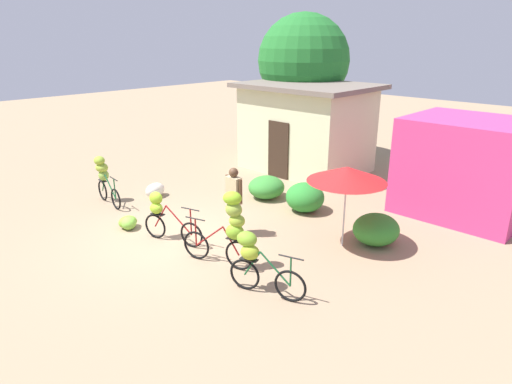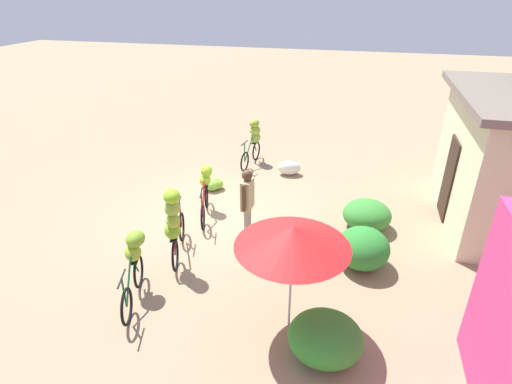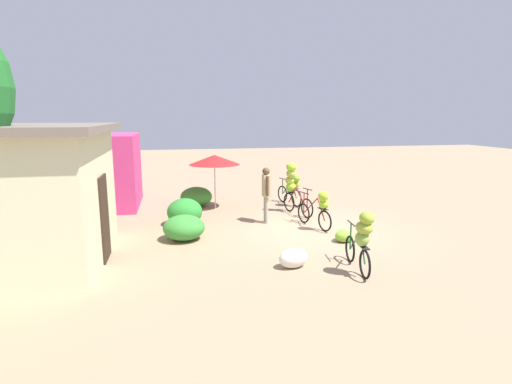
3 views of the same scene
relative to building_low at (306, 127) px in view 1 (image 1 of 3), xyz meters
name	(u,v)px [view 1 (image 1 of 3)]	position (x,y,z in m)	size (l,w,h in m)	color
ground_plane	(178,238)	(1.50, -7.11, -1.61)	(60.00, 60.00, 0.00)	#9B8162
building_low	(306,127)	(0.00, 0.00, 0.00)	(4.66, 3.59, 3.17)	beige
shop_pink	(466,167)	(5.95, -0.48, -0.26)	(3.20, 2.80, 2.68)	#D13879
tree_behind_building	(304,61)	(-1.38, 1.48, 2.24)	(3.61, 3.61, 5.68)	brown
hedge_bush_front_left	(266,187)	(1.13, -3.41, -1.26)	(1.11, 1.14, 0.69)	#388934
hedge_bush_front_right	(305,197)	(2.68, -3.48, -1.19)	(1.11, 1.09, 0.84)	#2C862F
hedge_bush_mid	(376,229)	(5.23, -3.99, -1.24)	(1.09, 1.18, 0.74)	#34862D
market_umbrella	(347,174)	(4.72, -4.64, 0.19)	(1.83, 1.83, 1.98)	beige
bicycle_leftmost	(104,175)	(-2.13, -7.05, -0.76)	(1.61, 0.45, 1.41)	black
bicycle_near_pile	(163,214)	(1.37, -7.40, -0.92)	(1.67, 0.54, 1.21)	black
bicycle_center_loaded	(230,224)	(3.54, -7.23, -0.59)	(1.71, 0.65, 1.75)	black
bicycle_by_shop	(256,258)	(4.62, -7.56, -0.87)	(1.57, 0.59, 1.23)	black
banana_pile_on_ground	(128,222)	(0.09, -7.64, -1.44)	(0.62, 0.58, 0.33)	#7AC13D
produce_sack	(155,190)	(-1.46, -5.75, -1.39)	(0.70, 0.44, 0.44)	silver
person_vendor	(234,194)	(2.40, -6.01, -0.51)	(0.58, 0.23, 1.77)	gray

